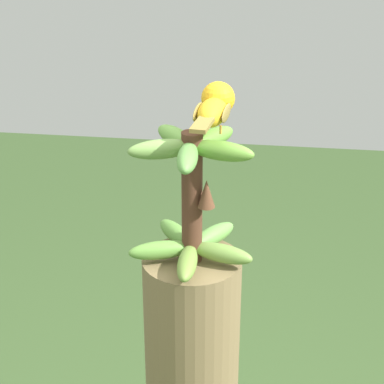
# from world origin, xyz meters

# --- Properties ---
(banana_bunch) EXTENTS (0.26, 0.27, 0.29)m
(banana_bunch) POSITION_xyz_m (-0.00, -0.00, 1.37)
(banana_bunch) COLOR #4C2D1E
(banana_bunch) RESTS_ON banana_tree
(perched_bird) EXTENTS (0.24, 0.08, 0.09)m
(perched_bird) POSITION_xyz_m (0.03, -0.04, 1.57)
(perched_bird) COLOR #C68933
(perched_bird) RESTS_ON banana_bunch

